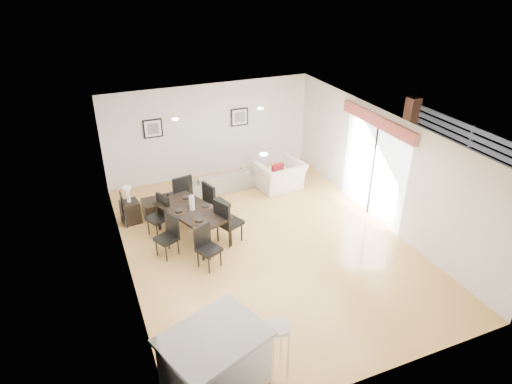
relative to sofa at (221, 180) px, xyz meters
name	(u,v)px	position (x,y,z in m)	size (l,w,h in m)	color
ground	(265,243)	(0.05, -2.95, -0.28)	(8.00, 8.00, 0.00)	tan
wall_back	(210,131)	(0.05, 1.05, 1.07)	(6.00, 0.04, 2.70)	silver
wall_front	(379,311)	(0.05, -6.95, 1.07)	(6.00, 0.04, 2.70)	silver
wall_left	(123,219)	(-2.95, -2.95, 1.07)	(0.04, 8.00, 2.70)	silver
wall_right	(382,168)	(3.05, -2.95, 1.07)	(0.04, 8.00, 2.70)	silver
ceiling	(267,131)	(0.05, -2.95, 2.42)	(6.00, 8.00, 0.02)	white
sofa	(221,180)	(0.00, 0.00, 0.00)	(1.90, 0.74, 0.55)	gray
armchair	(279,175)	(1.51, -0.59, 0.12)	(1.21, 1.06, 0.79)	silver
courtyard_plant_a	(471,190)	(5.89, -3.15, 0.02)	(0.54, 0.47, 0.60)	#3A5F28
courtyard_plant_b	(409,162)	(5.47, -1.16, 0.09)	(0.41, 0.41, 0.73)	#3A5F28
dining_table	(193,212)	(-1.37, -2.10, 0.39)	(1.49, 2.00, 0.75)	black
dining_chair_wnear	(169,233)	(-2.02, -2.51, 0.25)	(0.56, 0.56, 0.94)	black
dining_chair_wfar	(160,213)	(-2.02, -1.61, 0.26)	(0.58, 0.58, 0.97)	black
dining_chair_enear	(226,219)	(-0.74, -2.58, 0.33)	(0.65, 0.65, 1.09)	black
dining_chair_efar	(213,201)	(-0.75, -1.67, 0.33)	(0.61, 0.61, 1.09)	black
dining_chair_head	(206,244)	(-1.41, -3.22, 0.25)	(0.56, 0.56, 0.95)	black
dining_chair_foot	(181,193)	(-1.36, -0.99, 0.34)	(0.57, 0.57, 1.11)	black
vase	(191,198)	(-1.37, -2.10, 0.77)	(0.95, 1.45, 0.74)	white
coffee_table	(163,206)	(-1.79, -0.70, -0.08)	(0.98, 0.59, 0.39)	black
side_table	(131,212)	(-2.60, -0.84, 0.00)	(0.42, 0.42, 0.56)	black
table_lamp	(128,192)	(-2.60, -0.84, 0.54)	(0.21, 0.21, 0.39)	white
cushion	(278,170)	(1.39, -0.70, 0.35)	(0.35, 0.11, 0.35)	maroon
kitchen_island	(215,361)	(-2.18, -6.18, 0.24)	(1.77, 1.56, 1.03)	silver
bar_stool	(278,331)	(-1.16, -6.18, 0.45)	(0.38, 0.38, 0.84)	silver
framed_print_back_left	(153,128)	(-1.55, 1.02, 1.37)	(0.52, 0.04, 0.52)	black
framed_print_back_right	(240,117)	(0.95, 1.02, 1.37)	(0.52, 0.04, 0.52)	black
framed_print_left_wall	(124,210)	(-2.92, -3.15, 1.37)	(0.04, 0.52, 0.52)	black
sliding_door	(375,152)	(3.01, -2.65, 1.39)	(0.12, 2.70, 2.57)	white
courtyard	(455,152)	(6.22, -2.08, 0.65)	(6.00, 6.00, 2.00)	gray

